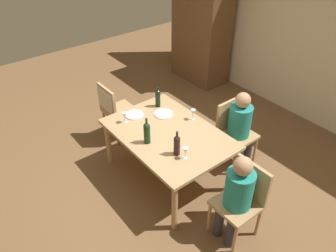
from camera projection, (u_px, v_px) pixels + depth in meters
name	position (u px, v px, depth m)	size (l,w,h in m)	color
ground_plane	(168.00, 175.00, 4.52)	(10.00, 10.00, 0.00)	brown
rear_room_partition	(307.00, 35.00, 5.12)	(6.40, 0.12, 2.70)	beige
armoire_cabinet	(201.00, 25.00, 6.24)	(1.18, 0.62, 2.18)	brown
dining_table	(168.00, 138.00, 4.14)	(1.58, 1.10, 0.73)	tan
chair_far_right	(233.00, 128.00, 4.51)	(0.44, 0.44, 0.92)	tan
chair_right_end	(243.00, 196.00, 3.51)	(0.44, 0.44, 0.92)	tan
chair_left_end	(112.00, 106.00, 4.86)	(0.44, 0.46, 0.92)	tan
person_woman_host	(241.00, 125.00, 4.37)	(0.35, 0.30, 1.12)	#33333D
person_man_bearded	(237.00, 194.00, 3.39)	(0.30, 0.34, 1.11)	#33333D
wine_bottle_tall_green	(158.00, 98.00, 4.51)	(0.07, 0.07, 0.30)	black
wine_bottle_dark_red	(147.00, 132.00, 3.85)	(0.08, 0.08, 0.35)	#19381E
wine_bottle_short_olive	(177.00, 145.00, 3.69)	(0.08, 0.08, 0.31)	black
wine_glass_near_left	(185.00, 151.00, 3.65)	(0.07, 0.07, 0.15)	silver
wine_glass_centre	(125.00, 115.00, 4.21)	(0.07, 0.07, 0.15)	silver
wine_glass_near_right	(193.00, 112.00, 4.27)	(0.07, 0.07, 0.15)	silver
dinner_plate_host	(164.00, 114.00, 4.42)	(0.25, 0.25, 0.01)	white
dinner_plate_guest_left	(134.00, 115.00, 4.41)	(0.24, 0.24, 0.01)	white
handbag	(140.00, 121.00, 5.38)	(0.28, 0.12, 0.22)	brown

